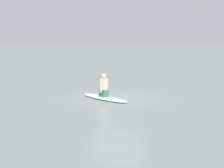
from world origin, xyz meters
The scene contains 3 objects.
ground_plane centered at (0.00, 0.00, 0.00)m, with size 400.00×400.00×0.00m, color slate.
surfboard centered at (0.47, 0.40, 0.05)m, with size 3.02×0.73×0.10m, color white.
person_paddler centered at (0.47, 0.40, 0.58)m, with size 0.44×0.45×1.06m.
Camera 1 is at (-6.17, 13.66, 2.65)m, focal length 52.87 mm.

